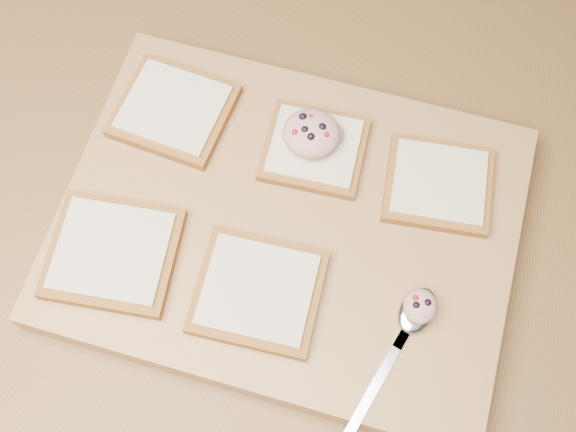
# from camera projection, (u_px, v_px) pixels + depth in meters

# --- Properties ---
(ground) EXTENTS (4.00, 4.00, 0.00)m
(ground) POSITION_uv_depth(u_px,v_px,m) (355.00, 373.00, 1.64)
(ground) COLOR #515459
(ground) RESTS_ON ground
(island_counter) EXTENTS (2.00, 0.80, 0.90)m
(island_counter) POSITION_uv_depth(u_px,v_px,m) (378.00, 324.00, 1.22)
(island_counter) COLOR slate
(island_counter) RESTS_ON ground
(cutting_board) EXTENTS (0.48, 0.37, 0.04)m
(cutting_board) POSITION_uv_depth(u_px,v_px,m) (288.00, 227.00, 0.79)
(cutting_board) COLOR tan
(cutting_board) RESTS_ON island_counter
(bread_far_left) EXTENTS (0.13, 0.12, 0.02)m
(bread_far_left) POSITION_uv_depth(u_px,v_px,m) (174.00, 110.00, 0.81)
(bread_far_left) COLOR brown
(bread_far_left) RESTS_ON cutting_board
(bread_far_center) EXTENTS (0.11, 0.11, 0.02)m
(bread_far_center) POSITION_uv_depth(u_px,v_px,m) (314.00, 149.00, 0.79)
(bread_far_center) COLOR brown
(bread_far_center) RESTS_ON cutting_board
(bread_far_right) EXTENTS (0.12, 0.11, 0.02)m
(bread_far_right) POSITION_uv_depth(u_px,v_px,m) (439.00, 184.00, 0.78)
(bread_far_right) COLOR brown
(bread_far_right) RESTS_ON cutting_board
(bread_near_left) EXTENTS (0.14, 0.13, 0.02)m
(bread_near_left) POSITION_uv_depth(u_px,v_px,m) (113.00, 253.00, 0.74)
(bread_near_left) COLOR brown
(bread_near_left) RESTS_ON cutting_board
(bread_near_center) EXTENTS (0.13, 0.12, 0.02)m
(bread_near_center) POSITION_uv_depth(u_px,v_px,m) (258.00, 292.00, 0.73)
(bread_near_center) COLOR brown
(bread_near_center) RESTS_ON cutting_board
(tuna_salad_dollop) EXTENTS (0.06, 0.06, 0.03)m
(tuna_salad_dollop) POSITION_uv_depth(u_px,v_px,m) (311.00, 133.00, 0.78)
(tuna_salad_dollop) COLOR tan
(tuna_salad_dollop) RESTS_ON bread_far_center
(spoon) EXTENTS (0.07, 0.18, 0.01)m
(spoon) POSITION_uv_depth(u_px,v_px,m) (411.00, 321.00, 0.72)
(spoon) COLOR silver
(spoon) RESTS_ON cutting_board
(spoon_salad) EXTENTS (0.03, 0.04, 0.02)m
(spoon_salad) POSITION_uv_depth(u_px,v_px,m) (420.00, 306.00, 0.71)
(spoon_salad) COLOR tan
(spoon_salad) RESTS_ON spoon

